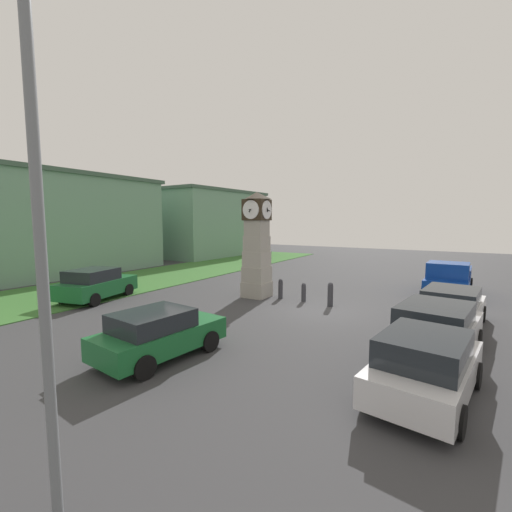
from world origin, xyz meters
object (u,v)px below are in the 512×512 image
Objects in this scene: clock_tower at (257,247)px; bollard_near_tower at (281,289)px; car_navy_sedan at (425,365)px; car_silver_hatch at (96,284)px; car_by_building at (452,307)px; car_near_tower at (436,329)px; car_far_lot at (159,333)px; pickup_truck at (449,278)px; street_lamp_near_road at (38,216)px; bollard_far_row at (330,294)px; bollard_mid_row at (304,292)px.

bollard_near_tower is at bearing -78.60° from clock_tower.
car_silver_hatch is (2.14, 15.20, 0.03)m from car_navy_sedan.
car_by_building is (6.45, -0.38, -0.02)m from car_navy_sedan.
car_near_tower reaches higher than car_navy_sedan.
car_by_building reaches higher than car_far_lot.
street_lamp_near_road reaches higher than pickup_truck.
car_navy_sedan is at bearing -78.15° from car_far_lot.
car_near_tower reaches higher than bollard_far_row.
pickup_truck is 19.43m from street_lamp_near_road.
bollard_near_tower is 0.26× the size of car_far_lot.
street_lamp_near_road is (-8.18, -11.22, 3.27)m from car_silver_hatch.
bollard_mid_row is at bearing 8.73° from street_lamp_near_road.
car_by_building is (3.56, -0.33, -0.05)m from car_near_tower.
car_by_building is at bearing -97.06° from bollard_mid_row.
car_navy_sedan is 7.95m from street_lamp_near_road.
car_near_tower reaches higher than car_by_building.
bollard_mid_row is (0.27, -2.56, -2.19)m from clock_tower.
clock_tower is 8.80m from car_far_lot.
car_by_building is (-0.79, -7.69, 0.24)m from bollard_near_tower.
car_by_building is at bearing -93.37° from clock_tower.
street_lamp_near_road is (-6.03, 3.99, 3.30)m from car_navy_sedan.
clock_tower is at bearing 64.63° from car_near_tower.
bollard_near_tower is at bearing -57.20° from car_silver_hatch.
car_navy_sedan is at bearing 176.65° from car_by_building.
bollard_far_row is 6.18m from car_near_tower.
clock_tower is at bearing -53.87° from car_silver_hatch.
car_navy_sedan is 1.04× the size of car_far_lot.
car_silver_hatch reaches higher than car_by_building.
car_silver_hatch reaches higher than bollard_near_tower.
bollard_mid_row is at bearing 39.77° from car_navy_sedan.
car_far_lot is at bearing 164.52° from bollard_far_row.
clock_tower is 4.77× the size of bollard_far_row.
pickup_truck is (9.82, -0.04, 0.11)m from car_near_tower.
car_far_lot reaches higher than bollard_near_tower.
pickup_truck reaches higher than bollard_mid_row.
bollard_near_tower is 9.21m from pickup_truck.
car_navy_sedan is 0.94× the size of car_by_building.
pickup_truck is (5.73, -8.67, -1.73)m from clock_tower.
car_navy_sedan reaches higher than bollard_mid_row.
car_far_lot reaches higher than bollard_mid_row.
car_by_building is 0.87× the size of pickup_truck.
car_silver_hatch is at bearing 53.91° from street_lamp_near_road.
clock_tower is at bearing 101.40° from bollard_near_tower.
pickup_truck is at bearing -39.18° from bollard_far_row.
bollard_near_tower is 1.09× the size of bollard_mid_row.
car_near_tower is 9.82m from pickup_truck.
car_far_lot is at bearing 153.69° from pickup_truck.
car_navy_sedan reaches higher than bollard_near_tower.
clock_tower is 1.38× the size of car_far_lot.
bollard_mid_row is 0.18× the size of pickup_truck.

